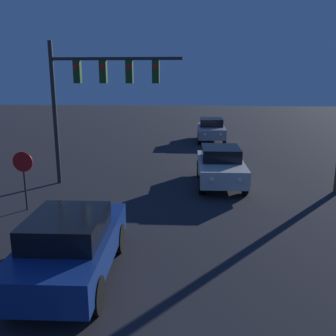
{
  "coord_description": "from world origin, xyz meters",
  "views": [
    {
      "loc": [
        0.89,
        0.36,
        4.53
      ],
      "look_at": [
        0.0,
        11.83,
        1.7
      ],
      "focal_mm": 40.0,
      "sensor_mm": 36.0,
      "label": 1
    }
  ],
  "objects_px": {
    "car_near": "(70,244)",
    "traffic_signal_mast": "(94,85)",
    "stop_sign": "(24,170)",
    "car_far": "(211,129)",
    "car_mid": "(221,165)"
  },
  "relations": [
    {
      "from": "car_near",
      "to": "traffic_signal_mast",
      "type": "height_order",
      "value": "traffic_signal_mast"
    },
    {
      "from": "stop_sign",
      "to": "car_near",
      "type": "bearing_deg",
      "value": -54.7
    },
    {
      "from": "car_far",
      "to": "stop_sign",
      "type": "distance_m",
      "value": 16.36
    },
    {
      "from": "car_far",
      "to": "traffic_signal_mast",
      "type": "xyz_separation_m",
      "value": [
        -5.22,
        -11.42,
        3.33
      ]
    },
    {
      "from": "car_mid",
      "to": "traffic_signal_mast",
      "type": "relative_size",
      "value": 0.74
    },
    {
      "from": "car_near",
      "to": "car_mid",
      "type": "bearing_deg",
      "value": 62.33
    },
    {
      "from": "car_far",
      "to": "traffic_signal_mast",
      "type": "bearing_deg",
      "value": 65.1
    },
    {
      "from": "car_far",
      "to": "traffic_signal_mast",
      "type": "height_order",
      "value": "traffic_signal_mast"
    },
    {
      "from": "traffic_signal_mast",
      "to": "stop_sign",
      "type": "height_order",
      "value": "traffic_signal_mast"
    },
    {
      "from": "car_mid",
      "to": "stop_sign",
      "type": "height_order",
      "value": "stop_sign"
    },
    {
      "from": "car_near",
      "to": "car_mid",
      "type": "distance_m",
      "value": 8.88
    },
    {
      "from": "traffic_signal_mast",
      "to": "car_far",
      "type": "bearing_deg",
      "value": 65.44
    },
    {
      "from": "traffic_signal_mast",
      "to": "car_near",
      "type": "bearing_deg",
      "value": -79.77
    },
    {
      "from": "traffic_signal_mast",
      "to": "stop_sign",
      "type": "distance_m",
      "value": 4.67
    },
    {
      "from": "car_near",
      "to": "traffic_signal_mast",
      "type": "bearing_deg",
      "value": 98.17
    }
  ]
}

